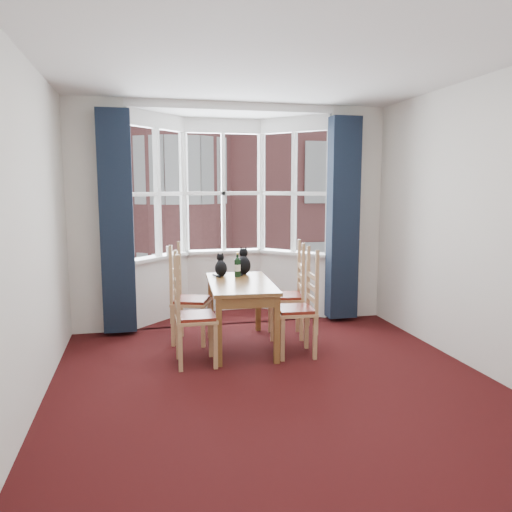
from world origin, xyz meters
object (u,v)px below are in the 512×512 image
object	(u,v)px
chair_left_far	(184,301)
chair_right_far	(293,297)
dining_table	(241,291)
cat_left	(221,267)
chair_left_near	(187,319)
cat_right	(244,264)
wine_bottle	(237,266)
chair_right_near	(304,311)
candle_tall	(169,251)

from	to	relation	value
chair_left_far	chair_right_far	distance (m)	1.28
dining_table	cat_left	xyz separation A→B (m)	(-0.15, 0.42, 0.21)
chair_left_near	chair_right_far	bearing A→B (deg)	27.13
cat_right	wine_bottle	world-z (taller)	cat_right
chair_right_near	chair_right_far	size ratio (longest dim) A/B	1.00
cat_right	dining_table	bearing A→B (deg)	-105.38
candle_tall	chair_left_near	bearing A→B (deg)	-87.84
chair_right_far	cat_right	world-z (taller)	cat_right
wine_bottle	cat_left	bearing A→B (deg)	150.92
dining_table	chair_right_far	xyz separation A→B (m)	(0.68, 0.23, -0.16)
chair_left_far	chair_right_near	world-z (taller)	same
dining_table	chair_right_near	size ratio (longest dim) A/B	1.44
dining_table	chair_right_near	world-z (taller)	chair_right_near
chair_left_near	chair_right_near	size ratio (longest dim) A/B	1.00
candle_tall	cat_left	bearing A→B (deg)	-58.19
chair_left_far	wine_bottle	bearing A→B (deg)	-0.01
chair_left_far	chair_right_near	distance (m)	1.40
cat_right	candle_tall	bearing A→B (deg)	135.68
cat_left	cat_right	distance (m)	0.29
cat_right	chair_left_near	bearing A→B (deg)	-129.60
chair_right_near	cat_right	xyz separation A→B (m)	(-0.46, 0.90, 0.38)
cat_left	candle_tall	size ratio (longest dim) A/B	2.32
chair_right_far	wine_bottle	distance (m)	0.76
chair_right_far	candle_tall	bearing A→B (deg)	142.16
chair_left_near	chair_right_near	bearing A→B (deg)	1.69
chair_right_near	candle_tall	bearing A→B (deg)	127.21
dining_table	cat_right	xyz separation A→B (m)	(0.13, 0.49, 0.23)
dining_table	chair_right_far	size ratio (longest dim) A/B	1.44
chair_right_far	cat_right	bearing A→B (deg)	154.80
dining_table	candle_tall	size ratio (longest dim) A/B	11.06
cat_right	cat_left	bearing A→B (deg)	-165.81
chair_left_far	chair_right_near	xyz separation A→B (m)	(1.20, -0.72, 0.00)
chair_right_near	wine_bottle	size ratio (longest dim) A/B	3.27
chair_left_far	wine_bottle	world-z (taller)	wine_bottle
dining_table	wine_bottle	size ratio (longest dim) A/B	4.70
cat_left	chair_right_far	bearing A→B (deg)	-12.54
cat_left	dining_table	bearing A→B (deg)	-70.18
dining_table	wine_bottle	xyz separation A→B (m)	(0.03, 0.32, 0.22)
cat_right	chair_right_near	bearing A→B (deg)	-62.63
chair_left_far	chair_right_far	xyz separation A→B (m)	(1.28, -0.09, 0.00)
chair_right_far	chair_right_near	bearing A→B (deg)	-97.38
cat_right	candle_tall	size ratio (longest dim) A/B	2.74
chair_left_far	chair_left_near	bearing A→B (deg)	-92.70
dining_table	candle_tall	bearing A→B (deg)	118.25
chair_right_near	candle_tall	world-z (taller)	candle_tall
chair_right_near	cat_left	world-z (taller)	cat_left
chair_left_near	candle_tall	size ratio (longest dim) A/B	7.70
chair_left_near	wine_bottle	size ratio (longest dim) A/B	3.27
dining_table	cat_left	size ratio (longest dim) A/B	4.78
chair_left_near	chair_right_near	world-z (taller)	same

